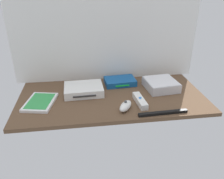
{
  "coord_description": "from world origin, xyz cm",
  "views": [
    {
      "loc": [
        -14.88,
        -108.39,
        58.84
      ],
      "look_at": [
        0.0,
        0.0,
        4.0
      ],
      "focal_mm": 36.65,
      "sensor_mm": 36.0,
      "label": 1
    }
  ],
  "objects_px": {
    "game_console": "(84,89)",
    "remote_nunchuk": "(126,106)",
    "network_router": "(120,81)",
    "remote_wand": "(140,101)",
    "sensor_bar": "(163,113)",
    "game_case": "(40,102)",
    "mini_computer": "(161,84)"
  },
  "relations": [
    {
      "from": "mini_computer",
      "to": "game_case",
      "type": "xyz_separation_m",
      "value": [
        -0.67,
        -0.08,
        -0.02
      ]
    },
    {
      "from": "mini_computer",
      "to": "sensor_bar",
      "type": "bearing_deg",
      "value": -106.23
    },
    {
      "from": "game_console",
      "to": "mini_computer",
      "type": "height_order",
      "value": "mini_computer"
    },
    {
      "from": "game_console",
      "to": "sensor_bar",
      "type": "relative_size",
      "value": 0.9
    },
    {
      "from": "remote_wand",
      "to": "sensor_bar",
      "type": "height_order",
      "value": "remote_wand"
    },
    {
      "from": "remote_wand",
      "to": "mini_computer",
      "type": "bearing_deg",
      "value": 38.6
    },
    {
      "from": "mini_computer",
      "to": "remote_nunchuk",
      "type": "xyz_separation_m",
      "value": [
        -0.25,
        -0.2,
        -0.01
      ]
    },
    {
      "from": "network_router",
      "to": "remote_wand",
      "type": "bearing_deg",
      "value": -79.8
    },
    {
      "from": "game_console",
      "to": "mini_computer",
      "type": "xyz_separation_m",
      "value": [
        0.44,
        -0.01,
        0.0
      ]
    },
    {
      "from": "remote_nunchuk",
      "to": "game_console",
      "type": "bearing_deg",
      "value": 168.35
    },
    {
      "from": "network_router",
      "to": "remote_wand",
      "type": "height_order",
      "value": "same"
    },
    {
      "from": "game_console",
      "to": "game_case",
      "type": "relative_size",
      "value": 1.01
    },
    {
      "from": "remote_wand",
      "to": "remote_nunchuk",
      "type": "bearing_deg",
      "value": -154.41
    },
    {
      "from": "mini_computer",
      "to": "remote_wand",
      "type": "distance_m",
      "value": 0.22
    },
    {
      "from": "network_router",
      "to": "remote_wand",
      "type": "relative_size",
      "value": 1.25
    },
    {
      "from": "remote_wand",
      "to": "remote_nunchuk",
      "type": "xyz_separation_m",
      "value": [
        -0.08,
        -0.05,
        0.01
      ]
    },
    {
      "from": "network_router",
      "to": "sensor_bar",
      "type": "distance_m",
      "value": 0.39
    },
    {
      "from": "game_console",
      "to": "remote_nunchuk",
      "type": "height_order",
      "value": "remote_nunchuk"
    },
    {
      "from": "game_console",
      "to": "remote_nunchuk",
      "type": "relative_size",
      "value": 2.0
    },
    {
      "from": "game_case",
      "to": "network_router",
      "type": "bearing_deg",
      "value": 33.34
    },
    {
      "from": "game_case",
      "to": "remote_wand",
      "type": "xyz_separation_m",
      "value": [
        0.51,
        -0.07,
        0.01
      ]
    },
    {
      "from": "remote_wand",
      "to": "remote_nunchuk",
      "type": "height_order",
      "value": "remote_nunchuk"
    },
    {
      "from": "game_console",
      "to": "game_case",
      "type": "distance_m",
      "value": 0.24
    },
    {
      "from": "game_console",
      "to": "sensor_bar",
      "type": "xyz_separation_m",
      "value": [
        0.36,
        -0.27,
        -0.01
      ]
    },
    {
      "from": "mini_computer",
      "to": "remote_wand",
      "type": "xyz_separation_m",
      "value": [
        -0.16,
        -0.15,
        -0.01
      ]
    },
    {
      "from": "game_console",
      "to": "remote_wand",
      "type": "height_order",
      "value": "game_console"
    },
    {
      "from": "remote_wand",
      "to": "game_case",
      "type": "bearing_deg",
      "value": 167.67
    },
    {
      "from": "remote_wand",
      "to": "game_console",
      "type": "bearing_deg",
      "value": 146.55
    },
    {
      "from": "game_console",
      "to": "remote_nunchuk",
      "type": "xyz_separation_m",
      "value": [
        0.2,
        -0.2,
        -0.0
      ]
    },
    {
      "from": "sensor_bar",
      "to": "game_case",
      "type": "bearing_deg",
      "value": 160.47
    },
    {
      "from": "mini_computer",
      "to": "remote_wand",
      "type": "bearing_deg",
      "value": -136.83
    },
    {
      "from": "game_case",
      "to": "network_router",
      "type": "relative_size",
      "value": 1.14
    }
  ]
}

